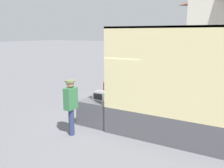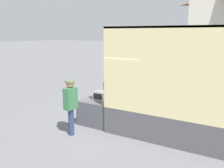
{
  "view_description": "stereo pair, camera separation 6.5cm",
  "coord_description": "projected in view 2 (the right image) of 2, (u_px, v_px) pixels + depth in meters",
  "views": [
    {
      "loc": [
        4.21,
        -7.82,
        3.24
      ],
      "look_at": [
        -0.32,
        -0.2,
        1.42
      ],
      "focal_mm": 40.0,
      "sensor_mm": 36.0,
      "label": 1
    },
    {
      "loc": [
        4.27,
        -7.78,
        3.24
      ],
      "look_at": [
        -0.32,
        -0.2,
        1.42
      ],
      "focal_mm": 40.0,
      "sensor_mm": 36.0,
      "label": 2
    }
  ],
  "objects": [
    {
      "name": "microwave",
      "position": [
        102.0,
        96.0,
        8.96
      ],
      "size": [
        0.56,
        0.39,
        0.31
      ],
      "color": "white",
      "rests_on": "tailgate_deck"
    },
    {
      "name": "ground_plane",
      "position": [
        122.0,
        121.0,
        9.34
      ],
      "size": [
        160.0,
        160.0,
        0.0
      ],
      "primitive_type": "plane",
      "color": "slate"
    },
    {
      "name": "portable_generator",
      "position": [
        114.0,
        90.0,
        9.72
      ],
      "size": [
        0.64,
        0.51,
        0.51
      ],
      "color": "black",
      "rests_on": "tailgate_deck"
    },
    {
      "name": "worker_person",
      "position": [
        71.0,
        101.0,
        7.87
      ],
      "size": [
        0.32,
        0.44,
        1.8
      ],
      "color": "navy",
      "rests_on": "ground"
    },
    {
      "name": "tailgate_deck",
      "position": [
        108.0,
        107.0,
        9.56
      ],
      "size": [
        1.24,
        2.33,
        0.87
      ],
      "primitive_type": "cube",
      "color": "#4C4C51",
      "rests_on": "ground"
    }
  ]
}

